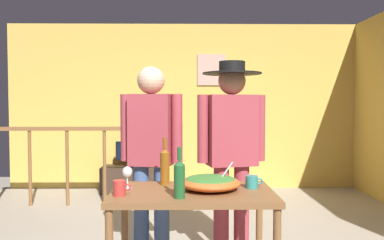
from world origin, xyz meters
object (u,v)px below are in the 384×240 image
at_px(mug_red, 120,188).
at_px(person_standing_left, 151,149).
at_px(wine_bottle_amber, 165,166).
at_px(person_standing_right, 232,142).
at_px(stair_railing, 118,156).
at_px(wine_glass, 127,173).
at_px(tv_console, 132,179).
at_px(flat_screen_tv, 131,152).
at_px(serving_table, 193,204).
at_px(framed_picture, 211,70).
at_px(wine_bottle_green, 179,178).
at_px(mug_teal, 252,182).
at_px(salad_bowl, 210,182).

bearing_deg(mug_red, person_standing_left, 79.52).
relative_size(wine_bottle_amber, person_standing_right, 0.20).
height_order(stair_railing, person_standing_left, person_standing_left).
bearing_deg(mug_red, wine_glass, 85.67).
xyz_separation_m(tv_console, flat_screen_tv, (0.00, -0.03, 0.43)).
bearing_deg(tv_console, serving_table, -74.86).
bearing_deg(flat_screen_tv, wine_glass, -82.39).
bearing_deg(wine_bottle_amber, tv_console, 102.56).
height_order(flat_screen_tv, person_standing_right, person_standing_right).
bearing_deg(framed_picture, wine_bottle_green, -96.76).
bearing_deg(stair_railing, person_standing_right, -55.63).
distance_m(wine_bottle_amber, mug_teal, 0.65).
bearing_deg(tv_console, wine_glass, -82.46).
bearing_deg(salad_bowl, mug_red, -164.73).
distance_m(person_standing_left, person_standing_right, 0.68).
bearing_deg(framed_picture, salad_bowl, -93.79).
bearing_deg(tv_console, wine_bottle_amber, -77.44).
xyz_separation_m(wine_glass, mug_teal, (0.88, -0.01, -0.06)).
xyz_separation_m(framed_picture, serving_table, (-0.36, -3.54, -1.23)).
bearing_deg(serving_table, person_standing_left, 118.84).
bearing_deg(wine_bottle_green, stair_railing, 107.71).
xyz_separation_m(flat_screen_tv, wine_glass, (0.42, -3.13, 0.24)).
distance_m(wine_glass, mug_teal, 0.88).
bearing_deg(wine_glass, flat_screen_tv, 97.61).
bearing_deg(stair_railing, wine_glass, -78.54).
relative_size(flat_screen_tv, mug_red, 3.90).
height_order(wine_bottle_green, wine_bottle_amber, wine_bottle_amber).
distance_m(tv_console, wine_bottle_amber, 3.19).
bearing_deg(mug_teal, framed_picture, 91.08).
distance_m(salad_bowl, wine_bottle_green, 0.32).
distance_m(tv_console, mug_teal, 3.48).
height_order(tv_console, salad_bowl, salad_bowl).
height_order(stair_railing, salad_bowl, stair_railing).
distance_m(mug_teal, person_standing_right, 0.59).
bearing_deg(wine_glass, person_standing_left, 77.02).
bearing_deg(mug_teal, flat_screen_tv, 112.51).
bearing_deg(flat_screen_tv, framed_picture, 14.56).
bearing_deg(wine_bottle_green, wine_glass, 142.26).
distance_m(stair_railing, mug_red, 2.68).
bearing_deg(salad_bowl, framed_picture, 86.21).
bearing_deg(salad_bowl, stair_railing, 113.51).
distance_m(flat_screen_tv, person_standing_left, 2.68).
height_order(serving_table, wine_bottle_amber, wine_bottle_amber).
xyz_separation_m(wine_glass, wine_bottle_green, (0.37, -0.29, 0.02)).
bearing_deg(mug_red, wine_bottle_green, -10.12).
bearing_deg(salad_bowl, serving_table, -164.58).
xyz_separation_m(tv_console, salad_bowl, (1.00, -3.21, 0.61)).
xyz_separation_m(wine_bottle_green, person_standing_right, (0.43, 0.82, 0.15)).
xyz_separation_m(flat_screen_tv, salad_bowl, (1.00, -3.18, 0.18)).
xyz_separation_m(tv_console, person_standing_right, (1.22, -2.63, 0.83)).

